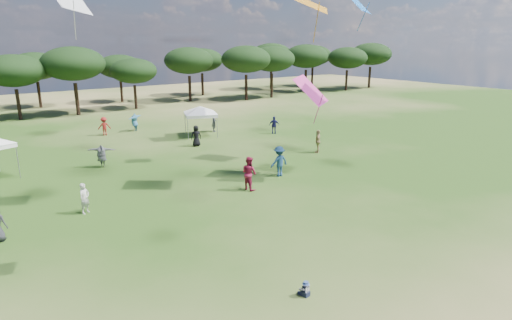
{
  "coord_description": "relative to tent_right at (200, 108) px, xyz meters",
  "views": [
    {
      "loc": [
        -8.79,
        -6.81,
        8.19
      ],
      "look_at": [
        0.53,
        6.0,
        3.74
      ],
      "focal_mm": 30.0,
      "sensor_mm": 36.0,
      "label": 1
    }
  ],
  "objects": [
    {
      "name": "toddler",
      "position": [
        -9.24,
        -23.77,
        -2.28
      ],
      "size": [
        0.37,
        0.4,
        0.53
      ],
      "rotation": [
        0.0,
        0.0,
        0.13
      ],
      "color": "#161B31",
      "rests_on": "ground"
    },
    {
      "name": "tree_line",
      "position": [
        -6.72,
        21.33,
        2.91
      ],
      "size": [
        108.78,
        17.63,
        7.77
      ],
      "color": "black",
      "rests_on": "ground"
    },
    {
      "name": "festival_crowd",
      "position": [
        -8.3,
        -4.35,
        -1.65
      ],
      "size": [
        29.0,
        20.94,
        1.93
      ],
      "color": "beige",
      "rests_on": "ground"
    },
    {
      "name": "tent_right",
      "position": [
        0.0,
        0.0,
        0.0
      ],
      "size": [
        5.04,
        5.04,
        2.94
      ],
      "rotation": [
        0.0,
        0.0,
        -0.38
      ],
      "color": "gray",
      "rests_on": "ground"
    }
  ]
}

